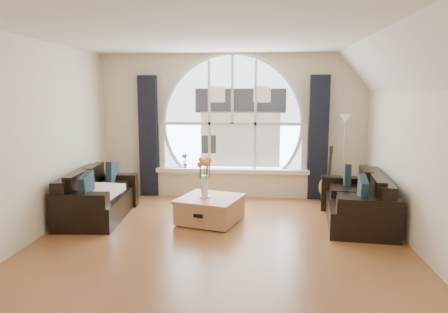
% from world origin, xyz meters
% --- Properties ---
extents(ground, '(5.00, 5.50, 0.01)m').
position_xyz_m(ground, '(0.00, 0.00, 0.00)').
color(ground, brown).
rests_on(ground, ground).
extents(ceiling, '(5.00, 5.50, 0.01)m').
position_xyz_m(ceiling, '(0.00, 0.00, 2.70)').
color(ceiling, silver).
rests_on(ceiling, ground).
extents(wall_back, '(5.00, 0.01, 2.70)m').
position_xyz_m(wall_back, '(0.00, 2.75, 1.35)').
color(wall_back, beige).
rests_on(wall_back, ground).
extents(wall_front, '(5.00, 0.01, 2.70)m').
position_xyz_m(wall_front, '(0.00, -2.75, 1.35)').
color(wall_front, beige).
rests_on(wall_front, ground).
extents(wall_left, '(0.01, 5.50, 2.70)m').
position_xyz_m(wall_left, '(-2.50, 0.00, 1.35)').
color(wall_left, beige).
rests_on(wall_left, ground).
extents(wall_right, '(0.01, 5.50, 2.70)m').
position_xyz_m(wall_right, '(2.50, 0.00, 1.35)').
color(wall_right, beige).
rests_on(wall_right, ground).
extents(attic_slope, '(0.92, 5.50, 0.72)m').
position_xyz_m(attic_slope, '(2.20, 0.00, 2.35)').
color(attic_slope, silver).
rests_on(attic_slope, ground).
extents(arched_window, '(2.60, 0.06, 2.15)m').
position_xyz_m(arched_window, '(0.00, 2.72, 1.62)').
color(arched_window, silver).
rests_on(arched_window, wall_back).
extents(window_sill, '(2.90, 0.22, 0.08)m').
position_xyz_m(window_sill, '(0.00, 2.65, 0.51)').
color(window_sill, white).
rests_on(window_sill, wall_back).
extents(window_frame, '(2.76, 0.08, 2.15)m').
position_xyz_m(window_frame, '(0.00, 2.69, 1.62)').
color(window_frame, white).
rests_on(window_frame, wall_back).
extents(neighbor_house, '(1.70, 0.02, 1.50)m').
position_xyz_m(neighbor_house, '(0.15, 2.71, 1.50)').
color(neighbor_house, silver).
rests_on(neighbor_house, wall_back).
extents(curtain_left, '(0.35, 0.12, 2.30)m').
position_xyz_m(curtain_left, '(-1.60, 2.63, 1.15)').
color(curtain_left, black).
rests_on(curtain_left, ground).
extents(curtain_right, '(0.35, 0.12, 2.30)m').
position_xyz_m(curtain_right, '(1.60, 2.63, 1.15)').
color(curtain_right, black).
rests_on(curtain_right, ground).
extents(sofa_left, '(0.94, 1.71, 0.74)m').
position_xyz_m(sofa_left, '(-2.03, 1.11, 0.40)').
color(sofa_left, black).
rests_on(sofa_left, ground).
extents(sofa_right, '(1.03, 1.78, 0.75)m').
position_xyz_m(sofa_right, '(2.00, 1.13, 0.40)').
color(sofa_right, black).
rests_on(sofa_right, ground).
extents(coffee_chest, '(1.10, 1.10, 0.43)m').
position_xyz_m(coffee_chest, '(-0.23, 1.03, 0.22)').
color(coffee_chest, '#BA7C4E').
rests_on(coffee_chest, ground).
extents(throw_blanket, '(0.62, 0.62, 0.10)m').
position_xyz_m(throw_blanket, '(-1.87, 0.85, 0.50)').
color(throw_blanket, silver).
rests_on(throw_blanket, sofa_left).
extents(vase_flowers, '(0.24, 0.24, 0.70)m').
position_xyz_m(vase_flowers, '(-0.31, 1.00, 0.78)').
color(vase_flowers, white).
rests_on(vase_flowers, coffee_chest).
extents(floor_lamp, '(0.24, 0.24, 1.60)m').
position_xyz_m(floor_lamp, '(2.03, 2.43, 0.80)').
color(floor_lamp, '#B2B2B2').
rests_on(floor_lamp, ground).
extents(guitar, '(0.42, 0.34, 1.06)m').
position_xyz_m(guitar, '(1.77, 2.30, 0.53)').
color(guitar, brown).
rests_on(guitar, ground).
extents(potted_plant, '(0.16, 0.11, 0.28)m').
position_xyz_m(potted_plant, '(-0.91, 2.65, 0.69)').
color(potted_plant, '#1E6023').
rests_on(potted_plant, window_sill).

